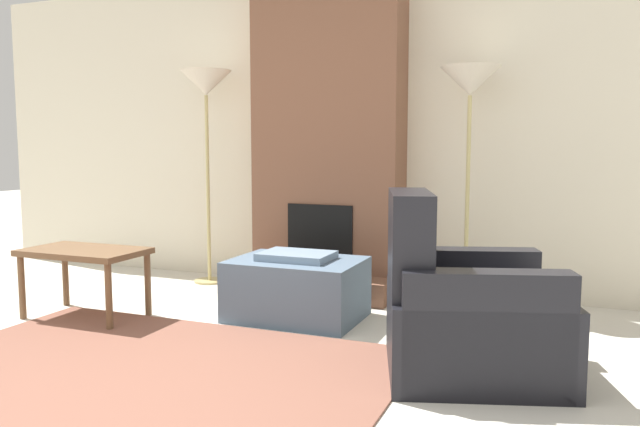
{
  "coord_description": "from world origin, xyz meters",
  "views": [
    {
      "loc": [
        1.81,
        -1.83,
        1.17
      ],
      "look_at": [
        0.0,
        2.69,
        0.65
      ],
      "focal_mm": 35.0,
      "sensor_mm": 36.0,
      "label": 1
    }
  ],
  "objects_px": {
    "ottoman": "(297,288)",
    "floor_lamp_right": "(470,92)",
    "armchair": "(461,318)",
    "side_table": "(84,258)",
    "floor_lamp_left": "(206,93)"
  },
  "relations": [
    {
      "from": "ottoman",
      "to": "floor_lamp_right",
      "type": "xyz_separation_m",
      "value": [
        1.01,
        0.77,
        1.34
      ]
    },
    {
      "from": "floor_lamp_right",
      "to": "armchair",
      "type": "bearing_deg",
      "value": -82.31
    },
    {
      "from": "side_table",
      "to": "floor_lamp_right",
      "type": "height_order",
      "value": "floor_lamp_right"
    },
    {
      "from": "side_table",
      "to": "floor_lamp_left",
      "type": "bearing_deg",
      "value": 81.42
    },
    {
      "from": "floor_lamp_right",
      "to": "side_table",
      "type": "bearing_deg",
      "value": -151.74
    },
    {
      "from": "side_table",
      "to": "ottoman",
      "type": "bearing_deg",
      "value": 20.48
    },
    {
      "from": "floor_lamp_left",
      "to": "armchair",
      "type": "bearing_deg",
      "value": -30.63
    },
    {
      "from": "side_table",
      "to": "floor_lamp_right",
      "type": "xyz_separation_m",
      "value": [
        2.37,
        1.28,
        1.14
      ]
    },
    {
      "from": "ottoman",
      "to": "floor_lamp_left",
      "type": "relative_size",
      "value": 0.48
    },
    {
      "from": "armchair",
      "to": "ottoman",
      "type": "bearing_deg",
      "value": 44.68
    },
    {
      "from": "floor_lamp_left",
      "to": "floor_lamp_right",
      "type": "distance_m",
      "value": 2.18
    },
    {
      "from": "ottoman",
      "to": "armchair",
      "type": "relative_size",
      "value": 0.81
    },
    {
      "from": "ottoman",
      "to": "floor_lamp_left",
      "type": "xyz_separation_m",
      "value": [
        -1.17,
        0.77,
        1.4
      ]
    },
    {
      "from": "floor_lamp_left",
      "to": "floor_lamp_right",
      "type": "height_order",
      "value": "floor_lamp_left"
    },
    {
      "from": "side_table",
      "to": "floor_lamp_right",
      "type": "distance_m",
      "value": 2.93
    }
  ]
}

